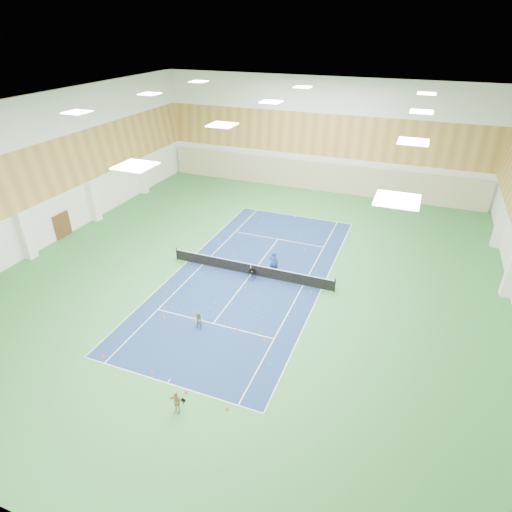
# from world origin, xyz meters

# --- Properties ---
(ground) EXTENTS (40.00, 40.00, 0.00)m
(ground) POSITION_xyz_m (0.00, 0.00, 0.00)
(ground) COLOR #32763A
(ground) RESTS_ON ground
(room_shell) EXTENTS (36.00, 40.00, 12.00)m
(room_shell) POSITION_xyz_m (0.00, 0.00, 6.00)
(room_shell) COLOR white
(room_shell) RESTS_ON ground
(wood_cladding) EXTENTS (36.00, 40.00, 8.00)m
(wood_cladding) POSITION_xyz_m (0.00, 0.00, 8.00)
(wood_cladding) COLOR #BB8C45
(wood_cladding) RESTS_ON room_shell
(ceiling_light_grid) EXTENTS (21.40, 25.40, 0.06)m
(ceiling_light_grid) POSITION_xyz_m (0.00, 0.00, 11.92)
(ceiling_light_grid) COLOR silver
(ceiling_light_grid) RESTS_ON room_shell
(court_surface) EXTENTS (10.97, 23.77, 0.01)m
(court_surface) POSITION_xyz_m (0.00, 0.00, 0.01)
(court_surface) COLOR navy
(court_surface) RESTS_ON ground
(tennis_balls_scatter) EXTENTS (10.57, 22.77, 0.07)m
(tennis_balls_scatter) POSITION_xyz_m (0.00, 0.00, 0.05)
(tennis_balls_scatter) COLOR gold
(tennis_balls_scatter) RESTS_ON ground
(tennis_net) EXTENTS (12.80, 0.10, 1.10)m
(tennis_net) POSITION_xyz_m (0.00, 0.00, 0.55)
(tennis_net) COLOR black
(tennis_net) RESTS_ON ground
(back_curtain) EXTENTS (35.40, 0.16, 3.20)m
(back_curtain) POSITION_xyz_m (0.00, 19.75, 1.60)
(back_curtain) COLOR #C6B793
(back_curtain) RESTS_ON ground
(door_left_b) EXTENTS (0.08, 1.80, 2.20)m
(door_left_b) POSITION_xyz_m (-17.92, 0.00, 1.10)
(door_left_b) COLOR #593319
(door_left_b) RESTS_ON ground
(coach) EXTENTS (0.72, 0.49, 1.90)m
(coach) POSITION_xyz_m (1.54, 0.81, 0.95)
(coach) COLOR #22409C
(coach) RESTS_ON ground
(child_court) EXTENTS (0.61, 0.49, 1.21)m
(child_court) POSITION_xyz_m (-0.61, -7.14, 0.60)
(child_court) COLOR gray
(child_court) RESTS_ON ground
(child_apron) EXTENTS (0.78, 0.39, 1.27)m
(child_apron) POSITION_xyz_m (1.46, -13.30, 0.64)
(child_apron) COLOR tan
(child_apron) RESTS_ON ground
(ball_cart) EXTENTS (0.52, 0.52, 0.81)m
(ball_cart) POSITION_xyz_m (0.34, -0.60, 0.41)
(ball_cart) COLOR black
(ball_cart) RESTS_ON ground
(cone_svc_a) EXTENTS (0.18, 0.18, 0.20)m
(cone_svc_a) POSITION_xyz_m (-3.32, -6.94, 0.10)
(cone_svc_a) COLOR #FF5A0D
(cone_svc_a) RESTS_ON ground
(cone_svc_b) EXTENTS (0.17, 0.17, 0.19)m
(cone_svc_b) POSITION_xyz_m (-1.35, -6.54, 0.10)
(cone_svc_b) COLOR #EA490C
(cone_svc_b) RESTS_ON ground
(cone_svc_c) EXTENTS (0.17, 0.17, 0.19)m
(cone_svc_c) POSITION_xyz_m (1.72, -6.47, 0.10)
(cone_svc_c) COLOR #FF4D0D
(cone_svc_c) RESTS_ON ground
(cone_svc_d) EXTENTS (0.18, 0.18, 0.20)m
(cone_svc_d) POSITION_xyz_m (3.65, -6.75, 0.10)
(cone_svc_d) COLOR orange
(cone_svc_d) RESTS_ON ground
(cone_base_a) EXTENTS (0.19, 0.19, 0.21)m
(cone_base_a) POSITION_xyz_m (-4.56, -11.45, 0.11)
(cone_base_a) COLOR #F45B0C
(cone_base_a) RESTS_ON ground
(cone_base_b) EXTENTS (0.18, 0.18, 0.20)m
(cone_base_b) POSITION_xyz_m (-1.22, -11.57, 0.10)
(cone_base_b) COLOR #FF5C0D
(cone_base_b) RESTS_ON ground
(cone_base_c) EXTENTS (0.21, 0.21, 0.23)m
(cone_base_c) POSITION_xyz_m (1.28, -12.12, 0.12)
(cone_base_c) COLOR orange
(cone_base_c) RESTS_ON ground
(cone_base_d) EXTENTS (0.20, 0.20, 0.22)m
(cone_base_d) POSITION_xyz_m (3.70, -12.33, 0.11)
(cone_base_d) COLOR #FF5E0D
(cone_base_d) RESTS_ON ground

